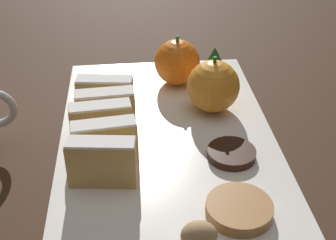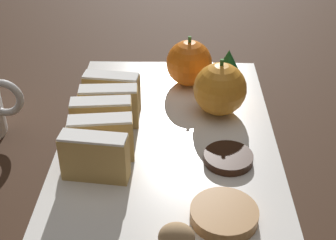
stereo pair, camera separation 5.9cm
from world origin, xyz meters
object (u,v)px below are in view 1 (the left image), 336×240
orange_far (213,86)px  walnut (199,235)px  chocolate_cookie (231,153)px  orange_near (177,62)px

orange_far → walnut: (-0.06, -0.25, -0.02)m
orange_far → chocolate_cookie: orange_far is taller
orange_near → orange_far: bearing=-63.4°
orange_near → chocolate_cookie: bearing=-76.8°
orange_far → chocolate_cookie: (0.00, -0.11, -0.03)m
orange_near → orange_far: 0.09m
walnut → chocolate_cookie: (0.06, 0.14, -0.01)m
orange_near → chocolate_cookie: orange_near is taller
orange_far → chocolate_cookie: size_ratio=1.37×
chocolate_cookie → orange_near: bearing=103.2°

